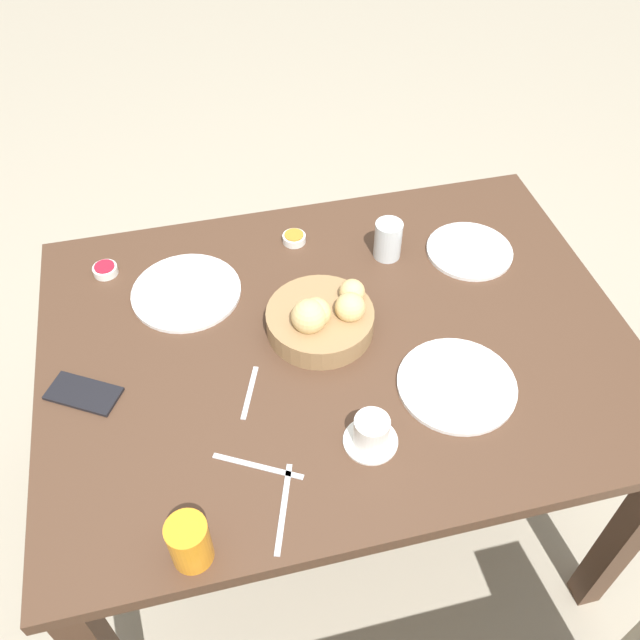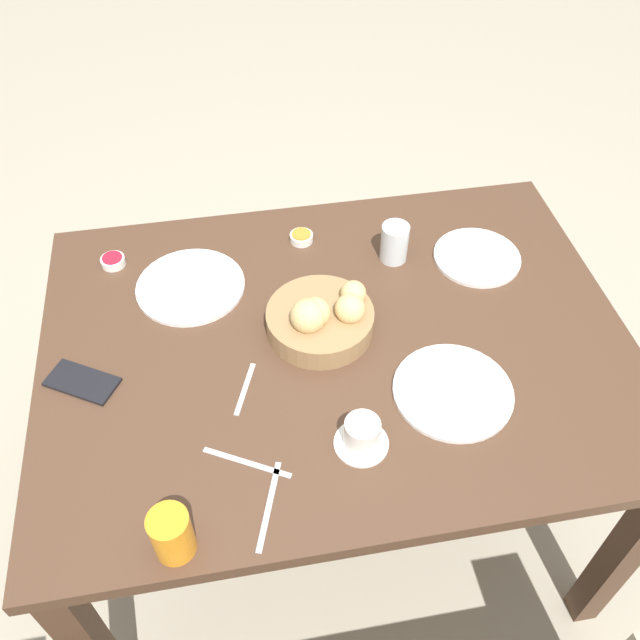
% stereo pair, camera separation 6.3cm
% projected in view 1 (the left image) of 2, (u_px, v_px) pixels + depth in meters
% --- Properties ---
extents(ground_plane, '(10.00, 10.00, 0.00)m').
position_uv_depth(ground_plane, '(333.00, 499.00, 2.07)').
color(ground_plane, '#A89E89').
extents(dining_table, '(1.31, 0.97, 0.75)m').
position_uv_depth(dining_table, '(337.00, 365.00, 1.59)').
color(dining_table, '#4C3323').
rests_on(dining_table, ground_plane).
extents(bread_basket, '(0.24, 0.24, 0.12)m').
position_uv_depth(bread_basket, '(322.00, 318.00, 1.50)').
color(bread_basket, '#99754C').
rests_on(bread_basket, dining_table).
extents(plate_near_left, '(0.22, 0.22, 0.01)m').
position_uv_depth(plate_near_left, '(469.00, 251.00, 1.71)').
color(plate_near_left, white).
rests_on(plate_near_left, dining_table).
extents(plate_near_right, '(0.26, 0.26, 0.01)m').
position_uv_depth(plate_near_right, '(186.00, 292.00, 1.61)').
color(plate_near_right, white).
rests_on(plate_near_right, dining_table).
extents(plate_far_center, '(0.25, 0.25, 0.01)m').
position_uv_depth(plate_far_center, '(457.00, 385.00, 1.42)').
color(plate_far_center, white).
rests_on(plate_far_center, dining_table).
extents(juice_glass, '(0.07, 0.07, 0.10)m').
position_uv_depth(juice_glass, '(190.00, 542.00, 1.14)').
color(juice_glass, orange).
rests_on(juice_glass, dining_table).
extents(water_tumbler, '(0.07, 0.07, 0.10)m').
position_uv_depth(water_tumbler, '(388.00, 240.00, 1.67)').
color(water_tumbler, silver).
rests_on(water_tumbler, dining_table).
extents(coffee_cup, '(0.11, 0.11, 0.07)m').
position_uv_depth(coffee_cup, '(371.00, 433.00, 1.31)').
color(coffee_cup, white).
rests_on(coffee_cup, dining_table).
extents(jam_bowl_berry, '(0.06, 0.06, 0.02)m').
position_uv_depth(jam_bowl_berry, '(105.00, 270.00, 1.65)').
color(jam_bowl_berry, white).
rests_on(jam_bowl_berry, dining_table).
extents(jam_bowl_honey, '(0.06, 0.06, 0.02)m').
position_uv_depth(jam_bowl_honey, '(294.00, 238.00, 1.73)').
color(jam_bowl_honey, white).
rests_on(jam_bowl_honey, dining_table).
extents(fork_silver, '(0.07, 0.18, 0.00)m').
position_uv_depth(fork_silver, '(284.00, 508.00, 1.23)').
color(fork_silver, '#B7B7BC').
rests_on(fork_silver, dining_table).
extents(knife_silver, '(0.16, 0.10, 0.00)m').
position_uv_depth(knife_silver, '(258.00, 466.00, 1.29)').
color(knife_silver, '#B7B7BC').
rests_on(knife_silver, dining_table).
extents(spoon_coffee, '(0.06, 0.13, 0.00)m').
position_uv_depth(spoon_coffee, '(250.00, 392.00, 1.41)').
color(spoon_coffee, '#B7B7BC').
rests_on(spoon_coffee, dining_table).
extents(cell_phone, '(0.17, 0.14, 0.01)m').
position_uv_depth(cell_phone, '(84.00, 394.00, 1.41)').
color(cell_phone, black).
rests_on(cell_phone, dining_table).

